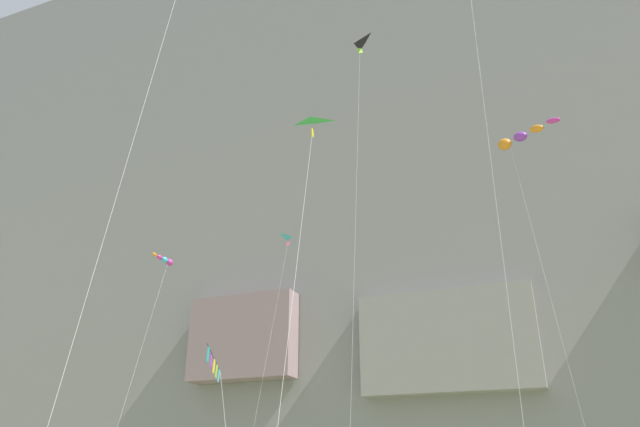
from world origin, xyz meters
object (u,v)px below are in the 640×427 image
object	(u,v)px
kite_delta_low_left	(354,57)
kite_delta_mid_right	(290,252)
kite_windsock_high_center	(165,261)
kite_delta_upper_left	(310,134)
kite_banner_high_right	(215,371)
kite_windsock_upper_mid	(519,138)

from	to	relation	value
kite_delta_low_left	kite_delta_mid_right	bearing A→B (deg)	146.12
kite_windsock_high_center	kite_delta_upper_left	xyz separation A→B (m)	(18.61, -15.54, -1.81)
kite_delta_mid_right	kite_delta_upper_left	size ratio (longest dim) A/B	1.18
kite_delta_mid_right	kite_banner_high_right	world-z (taller)	kite_delta_mid_right
kite_delta_mid_right	kite_banner_high_right	distance (m)	22.44
kite_delta_mid_right	kite_windsock_high_center	bearing A→B (deg)	-157.78
kite_delta_mid_right	kite_windsock_upper_mid	xyz separation A→B (m)	(17.87, 2.27, 7.56)
kite_delta_upper_left	kite_windsock_upper_mid	bearing A→B (deg)	69.09
kite_delta_upper_left	kite_delta_low_left	bearing A→B (deg)	99.71
kite_delta_mid_right	kite_delta_upper_left	world-z (taller)	kite_delta_mid_right
kite_delta_low_left	kite_delta_upper_left	size ratio (longest dim) A/B	2.00
kite_windsock_high_center	kite_banner_high_right	xyz separation A→B (m)	(14.16, -14.55, -11.28)
kite_windsock_high_center	kite_delta_low_left	distance (m)	21.26
kite_delta_mid_right	kite_banner_high_right	size ratio (longest dim) A/B	2.95
kite_delta_mid_right	kite_windsock_upper_mid	size ratio (longest dim) A/B	0.72
kite_delta_low_left	kite_delta_upper_left	distance (m)	21.31
kite_delta_low_left	kite_banner_high_right	size ratio (longest dim) A/B	5.00
kite_windsock_upper_mid	kite_windsock_high_center	bearing A→B (deg)	-167.55
kite_banner_high_right	kite_windsock_high_center	bearing A→B (deg)	134.22
kite_windsock_high_center	kite_delta_mid_right	bearing A→B (deg)	22.22
kite_windsock_high_center	kite_windsock_upper_mid	bearing A→B (deg)	12.45
kite_delta_mid_right	kite_delta_low_left	bearing A→B (deg)	-33.88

